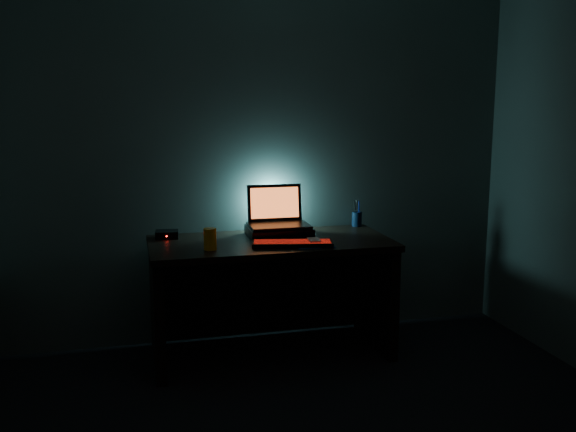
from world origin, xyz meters
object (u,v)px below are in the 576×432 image
object	(u,v)px
keyboard	(292,244)
juice_glass	(210,239)
laptop	(277,216)
mouse	(314,242)
router	(167,234)
pen_cup	(357,219)

from	to	relation	value
keyboard	juice_glass	xyz separation A→B (m)	(-0.49, 0.02, 0.05)
laptop	mouse	world-z (taller)	laptop
laptop	keyboard	xyz separation A→B (m)	(0.01, -0.35, -0.11)
laptop	keyboard	bearing A→B (deg)	-87.59
mouse	juice_glass	distance (m)	0.62
mouse	router	size ratio (longest dim) A/B	0.73
pen_cup	router	bearing A→B (deg)	-176.70
juice_glass	keyboard	bearing A→B (deg)	-2.92
keyboard	juice_glass	distance (m)	0.49
laptop	pen_cup	world-z (taller)	laptop
pen_cup	router	size ratio (longest dim) A/B	0.65
pen_cup	juice_glass	size ratio (longest dim) A/B	0.78
mouse	pen_cup	size ratio (longest dim) A/B	1.11
mouse	juice_glass	xyz separation A→B (m)	(-0.62, 0.03, 0.04)
router	laptop	bearing A→B (deg)	0.27
laptop	router	size ratio (longest dim) A/B	2.51
laptop	juice_glass	bearing A→B (deg)	-145.23
laptop	mouse	distance (m)	0.40
keyboard	mouse	bearing A→B (deg)	8.16
keyboard	pen_cup	distance (m)	0.76
keyboard	router	distance (m)	0.82
pen_cup	router	xyz separation A→B (m)	(-1.30, -0.08, -0.03)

